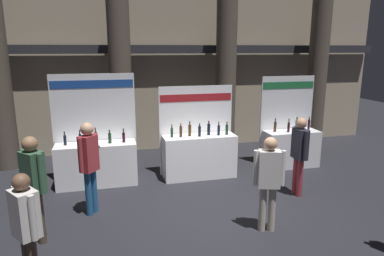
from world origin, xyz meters
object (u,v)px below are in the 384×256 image
(visitor_0, at_px, (89,161))
(visitor_7, at_px, (34,180))
(exhibitor_booth_0, at_px, (97,158))
(visitor_8, at_px, (269,177))
(exhibitor_booth_2, at_px, (290,144))
(exhibitor_booth_1, at_px, (199,153))
(visitor_5, at_px, (299,150))
(visitor_3, at_px, (26,223))

(visitor_0, xyz_separation_m, visitor_7, (-0.81, -0.82, 0.01))
(exhibitor_booth_0, bearing_deg, visitor_8, -45.29)
(visitor_8, bearing_deg, exhibitor_booth_2, 71.03)
(exhibitor_booth_0, bearing_deg, exhibitor_booth_1, -1.97)
(exhibitor_booth_0, height_order, visitor_8, exhibitor_booth_0)
(exhibitor_booth_1, bearing_deg, visitor_5, -41.76)
(visitor_8, bearing_deg, exhibitor_booth_1, 115.38)
(visitor_3, distance_m, visitor_8, 3.71)
(exhibitor_booth_0, distance_m, exhibitor_booth_1, 2.43)
(exhibitor_booth_1, distance_m, visitor_8, 2.89)
(visitor_5, bearing_deg, visitor_7, -80.67)
(exhibitor_booth_0, height_order, visitor_5, exhibitor_booth_0)
(visitor_5, xyz_separation_m, visitor_8, (-1.32, -1.24, -0.01))
(exhibitor_booth_2, xyz_separation_m, visitor_8, (-2.12, -3.01, 0.40))
(visitor_0, bearing_deg, exhibitor_booth_0, -144.16)
(exhibitor_booth_2, bearing_deg, visitor_3, -147.56)
(visitor_7, bearing_deg, exhibitor_booth_0, -63.63)
(exhibitor_booth_0, bearing_deg, visitor_3, -102.07)
(exhibitor_booth_1, relative_size, visitor_5, 1.30)
(visitor_3, relative_size, visitor_5, 0.95)
(exhibitor_booth_1, bearing_deg, visitor_3, -132.46)
(exhibitor_booth_0, xyz_separation_m, exhibitor_booth_2, (5.00, 0.10, -0.02))
(exhibitor_booth_1, height_order, visitor_3, exhibitor_booth_1)
(visitor_5, bearing_deg, exhibitor_booth_1, -129.97)
(exhibitor_booth_2, relative_size, visitor_7, 1.34)
(exhibitor_booth_0, relative_size, exhibitor_booth_2, 1.07)
(visitor_3, xyz_separation_m, visitor_7, (-0.12, 1.23, 0.11))
(visitor_5, bearing_deg, visitor_0, -90.22)
(visitor_0, bearing_deg, visitor_7, -5.65)
(visitor_8, bearing_deg, visitor_5, 59.54)
(visitor_0, height_order, visitor_3, visitor_0)
(exhibitor_booth_2, relative_size, visitor_5, 1.41)
(exhibitor_booth_0, height_order, visitor_7, exhibitor_booth_0)
(visitor_3, height_order, visitor_7, visitor_7)
(visitor_7, bearing_deg, exhibitor_booth_1, -98.66)
(visitor_7, bearing_deg, visitor_3, 142.61)
(exhibitor_booth_2, bearing_deg, visitor_8, -125.19)
(exhibitor_booth_2, height_order, visitor_3, exhibitor_booth_2)
(exhibitor_booth_0, xyz_separation_m, visitor_5, (4.20, -1.67, 0.39))
(exhibitor_booth_0, relative_size, visitor_5, 1.50)
(visitor_5, height_order, visitor_8, visitor_5)
(exhibitor_booth_2, height_order, visitor_8, exhibitor_booth_2)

